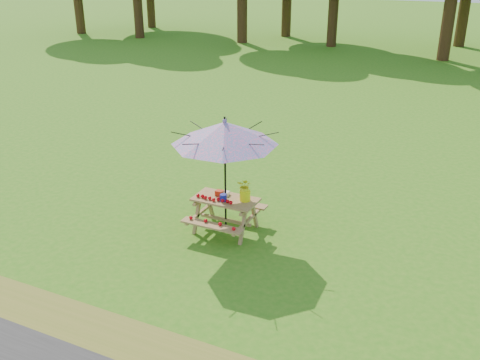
% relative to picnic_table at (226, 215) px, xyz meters
% --- Properties ---
extents(ground, '(120.00, 120.00, 0.00)m').
position_rel_picnic_table_xyz_m(ground, '(2.04, -0.80, -0.33)').
color(ground, '#2F7516').
rests_on(ground, ground).
extents(picnic_table, '(1.20, 1.32, 0.67)m').
position_rel_picnic_table_xyz_m(picnic_table, '(0.00, 0.00, 0.00)').
color(picnic_table, '#966544').
rests_on(picnic_table, ground).
extents(patio_umbrella, '(2.48, 2.48, 2.25)m').
position_rel_picnic_table_xyz_m(patio_umbrella, '(0.00, 0.00, 1.62)').
color(patio_umbrella, black).
rests_on(patio_umbrella, ground).
extents(produce_bins, '(0.31, 0.39, 0.13)m').
position_rel_picnic_table_xyz_m(produce_bins, '(-0.07, 0.01, 0.40)').
color(produce_bins, '#B7280E').
rests_on(produce_bins, picnic_table).
extents(tomatoes_row, '(0.77, 0.13, 0.07)m').
position_rel_picnic_table_xyz_m(tomatoes_row, '(-0.15, -0.18, 0.38)').
color(tomatoes_row, red).
rests_on(tomatoes_row, picnic_table).
extents(flower_bucket, '(0.28, 0.24, 0.44)m').
position_rel_picnic_table_xyz_m(flower_bucket, '(0.36, 0.08, 0.58)').
color(flower_bucket, '#F4F60C').
rests_on(flower_bucket, picnic_table).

